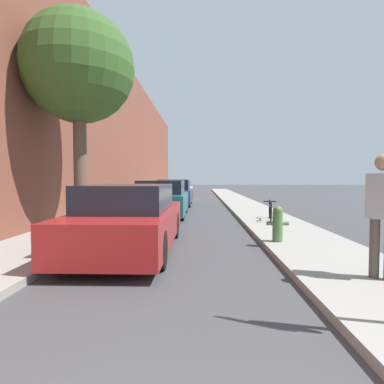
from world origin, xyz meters
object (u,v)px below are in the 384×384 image
object	(u,v)px
parked_car_navy	(175,193)
parked_car_white	(180,190)
parked_car_red	(130,219)
fire_hydrant	(278,223)
street_tree_near	(79,69)
bicycle	(270,210)
pedestrian	(383,208)
parked_car_teal	(162,199)

from	to	relation	value
parked_car_navy	parked_car_white	bearing A→B (deg)	90.48
parked_car_red	fire_hydrant	distance (m)	3.19
parked_car_red	street_tree_near	bearing A→B (deg)	133.79
street_tree_near	bicycle	distance (m)	7.16
pedestrian	street_tree_near	bearing A→B (deg)	1.59
parked_car_red	bicycle	bearing A→B (deg)	47.42
parked_car_teal	parked_car_white	xyz separation A→B (m)	(0.03, 10.54, -0.02)
fire_hydrant	parked_car_teal	bearing A→B (deg)	120.20
parked_car_red	bicycle	size ratio (longest dim) A/B	2.86
parked_car_teal	street_tree_near	world-z (taller)	street_tree_near
parked_car_teal	parked_car_navy	xyz separation A→B (m)	(0.07, 5.02, 0.00)
parked_car_red	fire_hydrant	world-z (taller)	parked_car_red
parked_car_white	fire_hydrant	bearing A→B (deg)	-78.73
street_tree_near	bicycle	bearing A→B (deg)	22.80
parked_car_navy	fire_hydrant	bearing A→B (deg)	-73.35
parked_car_teal	fire_hydrant	size ratio (longest dim) A/B	5.34
parked_car_red	pedestrian	xyz separation A→B (m)	(3.96, -2.12, 0.44)
street_tree_near	pedestrian	size ratio (longest dim) A/B	3.34
parked_car_red	parked_car_white	size ratio (longest dim) A/B	1.02
parked_car_red	pedestrian	distance (m)	4.52
parked_car_navy	fire_hydrant	world-z (taller)	parked_car_navy
bicycle	pedestrian	bearing A→B (deg)	-78.57
pedestrian	fire_hydrant	bearing A→B (deg)	-36.25
parked_car_navy	fire_hydrant	distance (m)	11.04
parked_car_red	street_tree_near	world-z (taller)	street_tree_near
street_tree_near	pedestrian	bearing A→B (deg)	-34.55
parked_car_navy	pedestrian	distance (m)	13.73
street_tree_near	fire_hydrant	bearing A→B (deg)	-15.59
parked_car_white	bicycle	xyz separation A→B (m)	(3.85, -12.41, -0.20)
parked_car_white	street_tree_near	distance (m)	15.29
parked_car_teal	fire_hydrant	distance (m)	6.43
parked_car_red	pedestrian	size ratio (longest dim) A/B	2.64
parked_car_red	parked_car_teal	size ratio (longest dim) A/B	1.08
parked_car_teal	bicycle	size ratio (longest dim) A/B	2.65
parked_car_navy	bicycle	size ratio (longest dim) A/B	2.55
parked_car_navy	street_tree_near	size ratio (longest dim) A/B	0.70
parked_car_red	fire_hydrant	size ratio (longest dim) A/B	5.77
street_tree_near	parked_car_white	bearing A→B (deg)	83.51
parked_car_teal	parked_car_white	distance (m)	10.54
parked_car_red	street_tree_near	distance (m)	4.48
fire_hydrant	bicycle	xyz separation A→B (m)	(0.64, 3.68, -0.07)
parked_car_teal	pedestrian	bearing A→B (deg)	-63.50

